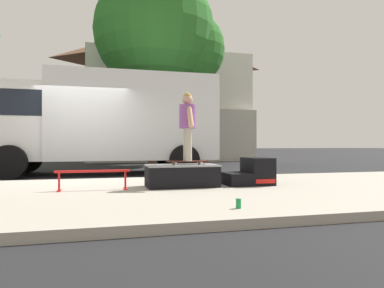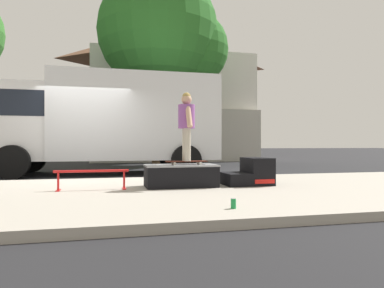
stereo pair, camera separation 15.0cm
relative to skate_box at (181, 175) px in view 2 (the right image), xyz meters
The scene contains 11 objects.
ground_plane 3.26m from the skate_box, 127.47° to the left, with size 140.00×140.00×0.00m, color black.
sidewalk_slab 2.04m from the skate_box, 167.66° to the right, with size 50.00×5.00×0.12m, color #A8A093.
skate_box is the anchor object (origin of this frame).
kicker_ramp 1.41m from the skate_box, ahead, with size 0.91×0.72×0.53m.
grind_rail 1.61m from the skate_box, behind, with size 1.27×0.28×0.35m.
skateboard 0.27m from the skate_box, ahead, with size 0.79×0.23×0.07m.
skater_kid 1.03m from the skate_box, ahead, with size 0.31×0.67×1.30m.
soda_can 2.36m from the skate_box, 85.60° to the right, with size 0.07×0.07×0.13m.
box_truck 5.17m from the skate_box, 107.12° to the left, with size 6.91×2.63×3.05m.
street_tree_main 10.48m from the skate_box, 82.74° to the left, with size 5.84×5.31×8.57m.
house_behind 15.94m from the skate_box, 81.58° to the left, with size 9.54×8.23×8.40m.
Camera 2 is at (0.65, -8.98, 0.91)m, focal length 32.55 mm.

